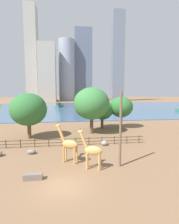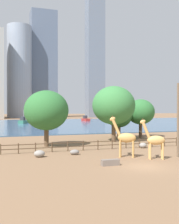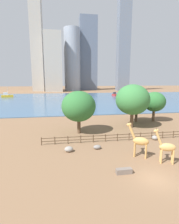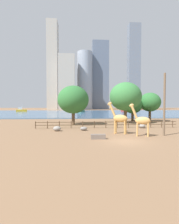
{
  "view_description": "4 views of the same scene",
  "coord_description": "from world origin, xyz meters",
  "px_view_note": "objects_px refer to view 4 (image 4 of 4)",
  "views": [
    {
      "loc": [
        0.38,
        -15.13,
        8.51
      ],
      "look_at": [
        3.95,
        11.46,
        5.43
      ],
      "focal_mm": 28.0,
      "sensor_mm": 36.0,
      "label": 1
    },
    {
      "loc": [
        -13.76,
        -23.79,
        5.59
      ],
      "look_at": [
        2.46,
        23.65,
        5.02
      ],
      "focal_mm": 45.0,
      "sensor_mm": 36.0,
      "label": 2
    },
    {
      "loc": [
        -9.61,
        -15.58,
        10.39
      ],
      "look_at": [
        -3.15,
        24.55,
        2.87
      ],
      "focal_mm": 28.0,
      "sensor_mm": 36.0,
      "label": 3
    },
    {
      "loc": [
        -5.39,
        -19.64,
        4.16
      ],
      "look_at": [
        -3.38,
        10.89,
        2.99
      ],
      "focal_mm": 28.0,
      "sensor_mm": 36.0,
      "label": 4
    }
  ],
  "objects_px": {
    "feeding_trough": "(98,137)",
    "tree_left_large": "(73,100)",
    "boulder_by_pole": "(57,129)",
    "tree_center_broad": "(133,105)",
    "boulder_near_fence": "(142,126)",
    "tree_left_small": "(150,102)",
    "giraffe_companion": "(141,120)",
    "boat_ferry": "(21,110)",
    "tree_right_tall": "(126,97)",
    "giraffe_tall": "(119,118)",
    "boat_tug": "(81,111)",
    "boat_barge": "(123,110)",
    "boulder_small": "(84,129)",
    "utility_pole": "(164,104)"
  },
  "relations": [
    {
      "from": "boulder_by_pole",
      "to": "tree_left_small",
      "type": "distance_m",
      "value": 27.54
    },
    {
      "from": "tree_left_small",
      "to": "boulder_near_fence",
      "type": "bearing_deg",
      "value": -117.85
    },
    {
      "from": "tree_center_broad",
      "to": "tree_right_tall",
      "type": "bearing_deg",
      "value": -123.33
    },
    {
      "from": "boulder_by_pole",
      "to": "tree_left_large",
      "type": "bearing_deg",
      "value": 74.85
    },
    {
      "from": "giraffe_tall",
      "to": "tree_left_small",
      "type": "height_order",
      "value": "tree_left_small"
    },
    {
      "from": "boulder_by_pole",
      "to": "tree_center_broad",
      "type": "relative_size",
      "value": 0.19
    },
    {
      "from": "boulder_by_pole",
      "to": "boulder_small",
      "type": "height_order",
      "value": "boulder_by_pole"
    },
    {
      "from": "feeding_trough",
      "to": "tree_center_broad",
      "type": "xyz_separation_m",
      "value": [
        11.67,
        23.21,
        4.01
      ]
    },
    {
      "from": "giraffe_companion",
      "to": "feeding_trough",
      "type": "height_order",
      "value": "giraffe_companion"
    },
    {
      "from": "giraffe_companion",
      "to": "utility_pole",
      "type": "height_order",
      "value": "utility_pole"
    },
    {
      "from": "boulder_by_pole",
      "to": "boat_ferry",
      "type": "distance_m",
      "value": 91.54
    },
    {
      "from": "boulder_near_fence",
      "to": "boat_tug",
      "type": "relative_size",
      "value": 0.17
    },
    {
      "from": "giraffe_tall",
      "to": "boulder_near_fence",
      "type": "height_order",
      "value": "giraffe_tall"
    },
    {
      "from": "tree_center_broad",
      "to": "feeding_trough",
      "type": "bearing_deg",
      "value": -116.7
    },
    {
      "from": "boulder_small",
      "to": "tree_left_large",
      "type": "distance_m",
      "value": 10.02
    },
    {
      "from": "utility_pole",
      "to": "boat_barge",
      "type": "height_order",
      "value": "utility_pole"
    },
    {
      "from": "boat_tug",
      "to": "tree_right_tall",
      "type": "bearing_deg",
      "value": -144.96
    },
    {
      "from": "boulder_near_fence",
      "to": "tree_left_small",
      "type": "bearing_deg",
      "value": 62.15
    },
    {
      "from": "boat_barge",
      "to": "tree_center_broad",
      "type": "bearing_deg",
      "value": -17.08
    },
    {
      "from": "tree_left_large",
      "to": "boat_ferry",
      "type": "distance_m",
      "value": 84.44
    },
    {
      "from": "giraffe_companion",
      "to": "tree_right_tall",
      "type": "xyz_separation_m",
      "value": [
        2.39,
        16.65,
        4.03
      ]
    },
    {
      "from": "tree_left_large",
      "to": "boat_barge",
      "type": "xyz_separation_m",
      "value": [
        30.81,
        75.74,
        -4.32
      ]
    },
    {
      "from": "boulder_by_pole",
      "to": "boat_tug",
      "type": "height_order",
      "value": "boat_tug"
    },
    {
      "from": "boulder_near_fence",
      "to": "tree_center_broad",
      "type": "xyz_separation_m",
      "value": [
        2.39,
        13.34,
        3.92
      ]
    },
    {
      "from": "boulder_near_fence",
      "to": "boat_barge",
      "type": "bearing_deg",
      "value": 77.54
    },
    {
      "from": "utility_pole",
      "to": "tree_right_tall",
      "type": "bearing_deg",
      "value": 93.13
    },
    {
      "from": "giraffe_tall",
      "to": "tree_left_large",
      "type": "height_order",
      "value": "tree_left_large"
    },
    {
      "from": "utility_pole",
      "to": "tree_left_large",
      "type": "xyz_separation_m",
      "value": [
        -12.81,
        13.96,
        1.07
      ]
    },
    {
      "from": "boulder_small",
      "to": "boat_ferry",
      "type": "height_order",
      "value": "boat_ferry"
    },
    {
      "from": "boulder_near_fence",
      "to": "tree_left_small",
      "type": "relative_size",
      "value": 0.14
    },
    {
      "from": "boulder_small",
      "to": "tree_left_small",
      "type": "relative_size",
      "value": 0.16
    },
    {
      "from": "boulder_small",
      "to": "boat_tug",
      "type": "bearing_deg",
      "value": 89.2
    },
    {
      "from": "boat_tug",
      "to": "tree_left_small",
      "type": "bearing_deg",
      "value": -137.0
    },
    {
      "from": "tree_left_large",
      "to": "tree_left_small",
      "type": "relative_size",
      "value": 1.12
    },
    {
      "from": "boat_ferry",
      "to": "boulder_near_fence",
      "type": "bearing_deg",
      "value": -75.81
    },
    {
      "from": "boulder_small",
      "to": "tree_left_small",
      "type": "xyz_separation_m",
      "value": [
        17.72,
        15.52,
        4.66
      ]
    },
    {
      "from": "boulder_near_fence",
      "to": "boat_ferry",
      "type": "distance_m",
      "value": 95.54
    },
    {
      "from": "giraffe_companion",
      "to": "tree_left_small",
      "type": "height_order",
      "value": "tree_left_small"
    },
    {
      "from": "giraffe_companion",
      "to": "boat_barge",
      "type": "bearing_deg",
      "value": -83.0
    },
    {
      "from": "boulder_near_fence",
      "to": "boat_tug",
      "type": "distance_m",
      "value": 71.52
    },
    {
      "from": "boat_tug",
      "to": "giraffe_companion",
      "type": "bearing_deg",
      "value": -148.38
    },
    {
      "from": "boat_barge",
      "to": "tree_left_small",
      "type": "bearing_deg",
      "value": -13.41
    },
    {
      "from": "tree_right_tall",
      "to": "giraffe_tall",
      "type": "bearing_deg",
      "value": -108.78
    },
    {
      "from": "tree_center_broad",
      "to": "tree_right_tall",
      "type": "xyz_separation_m",
      "value": [
        -3.24,
        -4.93,
        1.85
      ]
    },
    {
      "from": "feeding_trough",
      "to": "tree_left_large",
      "type": "distance_m",
      "value": 17.01
    },
    {
      "from": "boat_barge",
      "to": "boulder_near_fence",
      "type": "bearing_deg",
      "value": -16.64
    },
    {
      "from": "tree_left_large",
      "to": "boat_ferry",
      "type": "height_order",
      "value": "tree_left_large"
    },
    {
      "from": "giraffe_tall",
      "to": "boat_barge",
      "type": "relative_size",
      "value": 0.84
    },
    {
      "from": "feeding_trough",
      "to": "tree_left_small",
      "type": "xyz_separation_m",
      "value": [
        16.18,
        22.93,
        4.67
      ]
    },
    {
      "from": "boat_ferry",
      "to": "boat_barge",
      "type": "xyz_separation_m",
      "value": [
        65.94,
        -0.94,
        -0.15
      ]
    }
  ]
}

